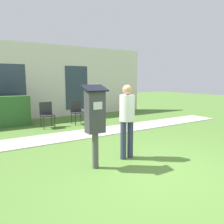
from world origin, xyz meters
TOP-DOWN VIEW (x-y plane):
  - ground_plane at (0.00, 0.00)m, footprint 40.00×40.00m
  - sidewalk at (0.00, 3.20)m, footprint 12.00×1.10m
  - building_facade at (0.00, 6.85)m, footprint 10.00×0.26m
  - parking_meter at (-0.79, 0.68)m, footprint 0.44×0.31m
  - person_standing at (0.03, 0.80)m, footprint 0.32×0.32m
  - outdoor_chair_left at (-0.57, 4.80)m, footprint 0.44×0.44m
  - outdoor_chair_middle at (0.60, 4.84)m, footprint 0.44×0.44m

SIDE VIEW (x-z plane):
  - ground_plane at x=0.00m, z-range 0.00..0.00m
  - sidewalk at x=0.00m, z-range 0.00..0.02m
  - outdoor_chair_left at x=-0.57m, z-range 0.08..0.98m
  - outdoor_chair_middle at x=0.60m, z-range 0.08..0.98m
  - person_standing at x=0.03m, z-range 0.14..1.72m
  - parking_meter at x=-0.79m, z-range 0.22..1.81m
  - building_facade at x=0.00m, z-range 0.00..3.20m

